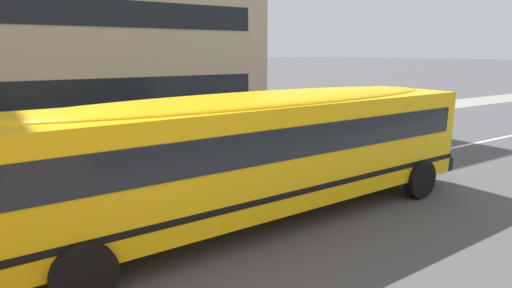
# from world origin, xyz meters

# --- Properties ---
(ground_plane) EXTENTS (400.00, 400.00, 0.00)m
(ground_plane) POSITION_xyz_m (0.00, 0.00, 0.00)
(ground_plane) COLOR #4C4C4F
(sidewalk_far) EXTENTS (120.00, 3.00, 0.01)m
(sidewalk_far) POSITION_xyz_m (0.00, 8.00, 0.01)
(sidewalk_far) COLOR gray
(sidewalk_far) RESTS_ON ground_plane
(lane_centreline) EXTENTS (110.00, 0.16, 0.01)m
(lane_centreline) POSITION_xyz_m (0.00, 0.00, 0.00)
(lane_centreline) COLOR silver
(lane_centreline) RESTS_ON ground_plane
(school_bus) EXTENTS (12.33, 2.93, 2.74)m
(school_bus) POSITION_xyz_m (2.40, -1.73, 1.63)
(school_bus) COLOR yellow
(school_bus) RESTS_ON ground_plane
(parked_car_grey_far_corner) EXTENTS (3.99, 2.06, 1.64)m
(parked_car_grey_far_corner) POSITION_xyz_m (13.77, 5.27, 0.84)
(parked_car_grey_far_corner) COLOR gray
(parked_car_grey_far_corner) RESTS_ON ground_plane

